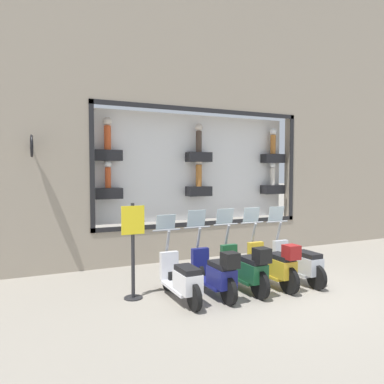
{
  "coord_description": "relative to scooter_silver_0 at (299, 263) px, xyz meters",
  "views": [
    {
      "loc": [
        -6.04,
        4.78,
        2.45
      ],
      "look_at": [
        1.81,
        1.11,
        1.99
      ],
      "focal_mm": 35.0,
      "sensor_mm": 36.0,
      "label": 1
    }
  ],
  "objects": [
    {
      "name": "scooter_navy_3",
      "position": [
        -0.06,
        2.12,
        0.04
      ],
      "size": [
        1.8,
        0.6,
        1.64
      ],
      "color": "black",
      "rests_on": "ground_plane"
    },
    {
      "name": "building_facade",
      "position": [
        3.24,
        0.82,
        4.0
      ],
      "size": [
        1.17,
        36.0,
        8.66
      ],
      "color": "gray",
      "rests_on": "ground_plane"
    },
    {
      "name": "shop_sign_post",
      "position": [
        0.53,
        3.62,
        0.57
      ],
      "size": [
        0.36,
        0.45,
        1.86
      ],
      "color": "#232326",
      "rests_on": "ground_plane"
    },
    {
      "name": "scooter_silver_0",
      "position": [
        0.0,
        0.0,
        0.0
      ],
      "size": [
        1.8,
        0.61,
        1.63
      ],
      "color": "black",
      "rests_on": "ground_plane"
    },
    {
      "name": "scooter_yellow_1",
      "position": [
        -0.05,
        0.71,
        0.05
      ],
      "size": [
        1.81,
        0.61,
        1.63
      ],
      "color": "black",
      "rests_on": "ground_plane"
    },
    {
      "name": "scooter_green_2",
      "position": [
        -0.05,
        1.41,
        0.05
      ],
      "size": [
        1.81,
        0.61,
        1.63
      ],
      "color": "black",
      "rests_on": "ground_plane"
    },
    {
      "name": "scooter_white_4",
      "position": [
        -0.0,
        2.83,
        -0.01
      ],
      "size": [
        1.8,
        0.61,
        1.57
      ],
      "color": "black",
      "rests_on": "ground_plane"
    },
    {
      "name": "ground_plane",
      "position": [
        -0.37,
        0.82,
        -0.44
      ],
      "size": [
        120.0,
        120.0,
        0.0
      ],
      "primitive_type": "plane",
      "color": "gray"
    }
  ]
}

